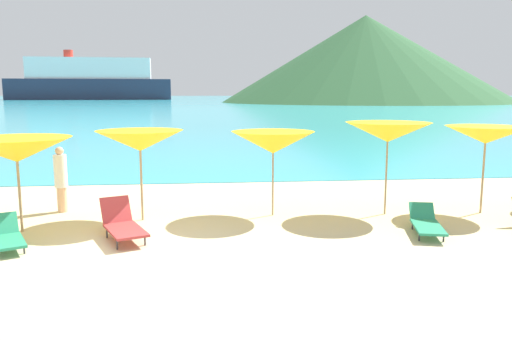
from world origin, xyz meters
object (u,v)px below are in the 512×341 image
(cruise_ship, at_px, (90,81))
(lounge_chair_2, at_px, (426,223))
(umbrella_5, at_px, (273,142))
(umbrella_6, at_px, (388,132))
(beachgoer_1, at_px, (61,178))
(lounge_chair_7, at_px, (123,224))
(lounge_chair_4, at_px, (7,236))
(umbrella_7, at_px, (486,135))
(umbrella_4, at_px, (140,141))
(umbrella_3, at_px, (16,150))

(cruise_ship, bearing_deg, lounge_chair_2, -79.24)
(umbrella_5, distance_m, umbrella_6, 2.79)
(lounge_chair_2, xyz_separation_m, beachgoer_1, (-8.26, 2.80, 0.64))
(umbrella_5, height_order, lounge_chair_7, umbrella_5)
(umbrella_5, distance_m, lounge_chair_7, 4.01)
(umbrella_5, height_order, umbrella_6, umbrella_6)
(umbrella_5, distance_m, lounge_chair_4, 6.02)
(umbrella_6, bearing_deg, umbrella_7, -2.69)
(cruise_ship, bearing_deg, lounge_chair_7, -80.92)
(umbrella_7, bearing_deg, umbrella_6, 177.31)
(umbrella_4, bearing_deg, lounge_chair_2, -15.96)
(lounge_chair_2, relative_size, lounge_chair_4, 1.16)
(umbrella_4, xyz_separation_m, lounge_chair_2, (6.15, -1.76, -1.64))
(beachgoer_1, xyz_separation_m, cruise_ship, (-43.34, 201.35, 6.67))
(umbrella_7, relative_size, cruise_ship, 0.03)
(lounge_chair_7, xyz_separation_m, beachgoer_1, (-1.90, 2.59, 0.55))
(umbrella_4, distance_m, umbrella_6, 5.88)
(umbrella_7, bearing_deg, lounge_chair_7, -170.52)
(umbrella_4, distance_m, umbrella_7, 8.31)
(umbrella_5, bearing_deg, umbrella_4, -177.22)
(umbrella_3, distance_m, beachgoer_1, 2.03)
(umbrella_6, height_order, lounge_chair_4, umbrella_6)
(umbrella_3, relative_size, umbrella_5, 1.11)
(umbrella_3, bearing_deg, umbrella_5, 9.05)
(umbrella_6, distance_m, umbrella_7, 2.43)
(umbrella_3, distance_m, lounge_chair_4, 1.97)
(umbrella_4, height_order, lounge_chair_4, umbrella_4)
(umbrella_5, bearing_deg, cruise_ship, 103.50)
(lounge_chair_4, distance_m, cruise_ship, 208.98)
(umbrella_5, bearing_deg, lounge_chair_4, -158.71)
(umbrella_3, height_order, lounge_chair_7, umbrella_3)
(umbrella_7, distance_m, lounge_chair_4, 10.92)
(lounge_chair_7, relative_size, cruise_ship, 0.03)
(cruise_ship, bearing_deg, beachgoer_1, -81.28)
(umbrella_3, relative_size, cruise_ship, 0.04)
(umbrella_4, xyz_separation_m, beachgoer_1, (-2.11, 1.04, -1.00))
(umbrella_6, bearing_deg, umbrella_5, 176.65)
(umbrella_7, height_order, lounge_chair_4, umbrella_7)
(umbrella_4, height_order, lounge_chair_7, umbrella_4)
(lounge_chair_4, bearing_deg, cruise_ship, 75.68)
(umbrella_4, height_order, umbrella_6, umbrella_6)
(umbrella_3, relative_size, lounge_chair_2, 1.47)
(lounge_chair_4, xyz_separation_m, beachgoer_1, (0.21, 3.00, 0.63))
(umbrella_6, bearing_deg, lounge_chair_2, -81.24)
(lounge_chair_2, bearing_deg, cruise_ship, 118.22)
(umbrella_6, relative_size, beachgoer_1, 1.38)
(umbrella_3, distance_m, cruise_ship, 207.71)
(lounge_chair_7, bearing_deg, umbrella_3, 137.34)
(umbrella_7, bearing_deg, umbrella_3, -176.74)
(lounge_chair_4, bearing_deg, umbrella_4, 14.06)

